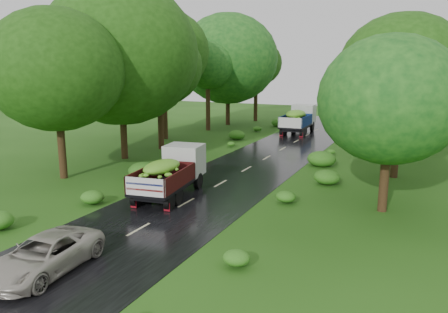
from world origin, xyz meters
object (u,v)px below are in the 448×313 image
Objects in this scene: car at (44,255)px; truck_far at (299,118)px; truck_near at (172,170)px; utility_pole at (354,95)px.

truck_far is at bearing 86.65° from car.
utility_pole is (5.59, 22.86, 2.68)m from truck_near.
utility_pole is (4.75, 32.22, 3.42)m from car.
utility_pole reaches higher than truck_far.
truck_far reaches higher than car.
car is (0.67, -33.56, -0.92)m from truck_far.
utility_pole reaches higher than truck_near.
car is 32.75m from utility_pole.
truck_near is at bearing 90.61° from car.
truck_near is 23.68m from utility_pole.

